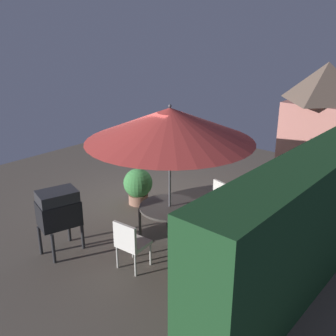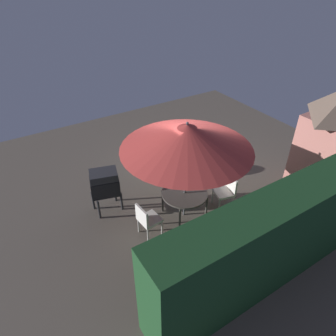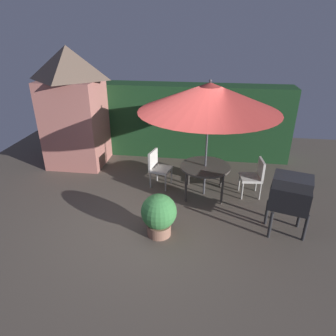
{
  "view_description": "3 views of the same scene",
  "coord_description": "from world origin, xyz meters",
  "px_view_note": "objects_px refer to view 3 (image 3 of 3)",
  "views": [
    {
      "loc": [
        5.95,
        5.42,
        3.91
      ],
      "look_at": [
        0.28,
        0.49,
        1.15
      ],
      "focal_mm": 41.78,
      "sensor_mm": 36.0,
      "label": 1
    },
    {
      "loc": [
        4.35,
        5.79,
        5.46
      ],
      "look_at": [
        0.87,
        0.21,
        0.91
      ],
      "focal_mm": 32.34,
      "sensor_mm": 36.0,
      "label": 2
    },
    {
      "loc": [
        0.99,
        -5.08,
        3.61
      ],
      "look_at": [
        0.16,
        0.66,
        0.84
      ],
      "focal_mm": 31.9,
      "sensor_mm": 36.0,
      "label": 3
    }
  ],
  "objects_px": {
    "chair_near_shed": "(255,175)",
    "garden_shed": "(74,107)",
    "patio_table": "(205,168)",
    "chair_far_side": "(158,166)",
    "patio_umbrella": "(209,97)",
    "potted_plant_by_shed": "(159,214)",
    "bbq_grill": "(291,194)"
  },
  "relations": [
    {
      "from": "chair_near_shed",
      "to": "garden_shed",
      "type": "bearing_deg",
      "value": 165.82
    },
    {
      "from": "patio_table",
      "to": "chair_far_side",
      "type": "distance_m",
      "value": 1.19
    },
    {
      "from": "patio_table",
      "to": "patio_umbrella",
      "type": "height_order",
      "value": "patio_umbrella"
    },
    {
      "from": "garden_shed",
      "to": "patio_umbrella",
      "type": "xyz_separation_m",
      "value": [
        3.62,
        -1.31,
        0.67
      ]
    },
    {
      "from": "patio_table",
      "to": "garden_shed",
      "type": "bearing_deg",
      "value": 160.13
    },
    {
      "from": "garden_shed",
      "to": "patio_table",
      "type": "bearing_deg",
      "value": -19.87
    },
    {
      "from": "chair_far_side",
      "to": "potted_plant_by_shed",
      "type": "distance_m",
      "value": 1.96
    },
    {
      "from": "patio_table",
      "to": "patio_umbrella",
      "type": "relative_size",
      "value": 0.38
    },
    {
      "from": "patio_umbrella",
      "to": "bbq_grill",
      "type": "distance_m",
      "value": 2.47
    },
    {
      "from": "patio_table",
      "to": "chair_near_shed",
      "type": "distance_m",
      "value": 1.15
    },
    {
      "from": "patio_umbrella",
      "to": "potted_plant_by_shed",
      "type": "distance_m",
      "value": 2.59
    },
    {
      "from": "chair_near_shed",
      "to": "potted_plant_by_shed",
      "type": "height_order",
      "value": "chair_near_shed"
    },
    {
      "from": "garden_shed",
      "to": "bbq_grill",
      "type": "relative_size",
      "value": 2.65
    },
    {
      "from": "bbq_grill",
      "to": "potted_plant_by_shed",
      "type": "distance_m",
      "value": 2.43
    },
    {
      "from": "patio_umbrella",
      "to": "chair_near_shed",
      "type": "height_order",
      "value": "patio_umbrella"
    },
    {
      "from": "patio_umbrella",
      "to": "bbq_grill",
      "type": "bearing_deg",
      "value": -38.2
    },
    {
      "from": "potted_plant_by_shed",
      "to": "chair_far_side",
      "type": "bearing_deg",
      "value": 100.52
    },
    {
      "from": "garden_shed",
      "to": "patio_table",
      "type": "xyz_separation_m",
      "value": [
        3.62,
        -1.31,
        -0.96
      ]
    },
    {
      "from": "chair_near_shed",
      "to": "chair_far_side",
      "type": "bearing_deg",
      "value": 175.77
    },
    {
      "from": "patio_table",
      "to": "potted_plant_by_shed",
      "type": "relative_size",
      "value": 1.35
    },
    {
      "from": "chair_near_shed",
      "to": "chair_far_side",
      "type": "distance_m",
      "value": 2.29
    },
    {
      "from": "bbq_grill",
      "to": "chair_far_side",
      "type": "xyz_separation_m",
      "value": [
        -2.72,
        1.51,
        -0.33
      ]
    },
    {
      "from": "garden_shed",
      "to": "chair_near_shed",
      "type": "distance_m",
      "value": 5.02
    },
    {
      "from": "garden_shed",
      "to": "chair_near_shed",
      "type": "bearing_deg",
      "value": -14.18
    },
    {
      "from": "patio_umbrella",
      "to": "chair_near_shed",
      "type": "distance_m",
      "value": 2.1
    },
    {
      "from": "patio_table",
      "to": "patio_umbrella",
      "type": "bearing_deg",
      "value": 90.0
    },
    {
      "from": "garden_shed",
      "to": "potted_plant_by_shed",
      "type": "bearing_deg",
      "value": -46.28
    },
    {
      "from": "chair_far_side",
      "to": "potted_plant_by_shed",
      "type": "xyz_separation_m",
      "value": [
        0.36,
        -1.92,
        -0.07
      ]
    },
    {
      "from": "patio_table",
      "to": "patio_umbrella",
      "type": "xyz_separation_m",
      "value": [
        0.0,
        0.0,
        1.62
      ]
    },
    {
      "from": "bbq_grill",
      "to": "chair_far_side",
      "type": "relative_size",
      "value": 1.33
    },
    {
      "from": "garden_shed",
      "to": "bbq_grill",
      "type": "xyz_separation_m",
      "value": [
        5.19,
        -2.55,
        -0.78
      ]
    },
    {
      "from": "bbq_grill",
      "to": "chair_near_shed",
      "type": "bearing_deg",
      "value": 108.16
    }
  ]
}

